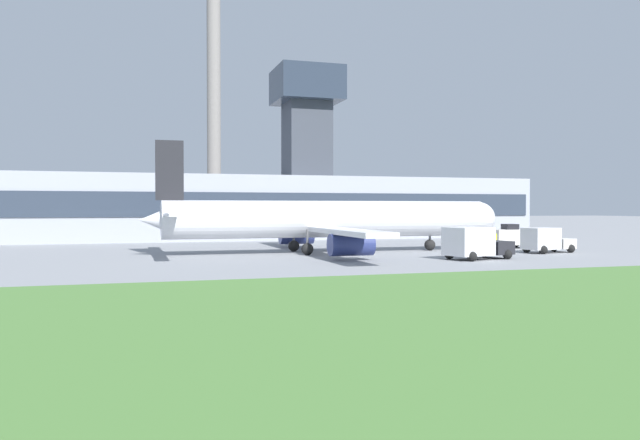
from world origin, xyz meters
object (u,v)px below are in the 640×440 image
at_px(pushback_tug, 510,237).
at_px(airplane, 327,220).
at_px(fuel_truck, 474,244).
at_px(ground_crew_person, 494,242).
at_px(baggage_truck, 546,241).

bearing_deg(pushback_tug, airplane, -177.75).
bearing_deg(airplane, pushback_tug, 2.25).
relative_size(fuel_truck, ground_crew_person, 2.95).
bearing_deg(baggage_truck, ground_crew_person, 168.31).
distance_m(fuel_truck, ground_crew_person, 6.86).
bearing_deg(ground_crew_person, pushback_tug, 46.49).
relative_size(airplane, pushback_tug, 9.05).
height_order(airplane, baggage_truck, airplane).
distance_m(pushback_tug, baggage_truck, 6.25).
distance_m(baggage_truck, fuel_truck, 9.91).
xyz_separation_m(airplane, pushback_tug, (17.95, 0.70, -1.67)).
distance_m(airplane, ground_crew_person, 13.81).
bearing_deg(pushback_tug, ground_crew_person, -133.51).
bearing_deg(pushback_tug, baggage_truck, -97.18).
bearing_deg(pushback_tug, fuel_truck, -133.88).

